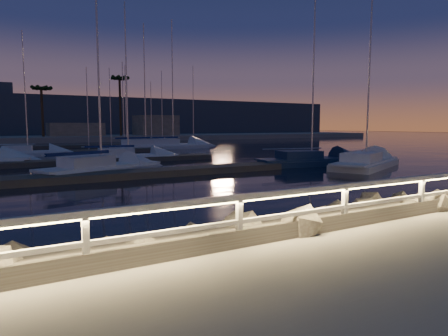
{
  "coord_description": "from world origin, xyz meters",
  "views": [
    {
      "loc": [
        -6.26,
        -6.68,
        2.45
      ],
      "look_at": [
        -0.03,
        4.0,
        1.12
      ],
      "focal_mm": 32.0,
      "sensor_mm": 36.0,
      "label": 1
    }
  ],
  "objects_px": {
    "sailboat_b": "(98,168)",
    "sailboat_c": "(126,156)",
    "sailboat_l": "(171,145)",
    "sailboat_g": "(26,152)",
    "sailboat_k": "(144,146)",
    "sailboat_d": "(365,162)",
    "guard_rail": "(311,200)",
    "sailboat_h": "(309,160)"
  },
  "relations": [
    {
      "from": "sailboat_g",
      "to": "sailboat_h",
      "type": "xyz_separation_m",
      "value": [
        17.95,
        -20.95,
        0.02
      ]
    },
    {
      "from": "sailboat_b",
      "to": "sailboat_g",
      "type": "relative_size",
      "value": 1.11
    },
    {
      "from": "guard_rail",
      "to": "sailboat_g",
      "type": "relative_size",
      "value": 3.61
    },
    {
      "from": "guard_rail",
      "to": "sailboat_c",
      "type": "distance_m",
      "value": 27.05
    },
    {
      "from": "sailboat_b",
      "to": "sailboat_l",
      "type": "relative_size",
      "value": 0.82
    },
    {
      "from": "sailboat_b",
      "to": "guard_rail",
      "type": "bearing_deg",
      "value": -110.63
    },
    {
      "from": "sailboat_d",
      "to": "sailboat_k",
      "type": "relative_size",
      "value": 0.95
    },
    {
      "from": "sailboat_h",
      "to": "sailboat_l",
      "type": "xyz_separation_m",
      "value": [
        -0.46,
        25.78,
        0.04
      ]
    },
    {
      "from": "guard_rail",
      "to": "sailboat_d",
      "type": "height_order",
      "value": "sailboat_d"
    },
    {
      "from": "guard_rail",
      "to": "sailboat_h",
      "type": "relative_size",
      "value": 3.06
    },
    {
      "from": "guard_rail",
      "to": "sailboat_h",
      "type": "xyz_separation_m",
      "value": [
        14.64,
        16.2,
        -0.95
      ]
    },
    {
      "from": "guard_rail",
      "to": "sailboat_c",
      "type": "relative_size",
      "value": 3.33
    },
    {
      "from": "sailboat_c",
      "to": "sailboat_l",
      "type": "height_order",
      "value": "sailboat_l"
    },
    {
      "from": "sailboat_g",
      "to": "sailboat_h",
      "type": "bearing_deg",
      "value": -40.75
    },
    {
      "from": "guard_rail",
      "to": "sailboat_k",
      "type": "bearing_deg",
      "value": 76.01
    },
    {
      "from": "guard_rail",
      "to": "sailboat_b",
      "type": "bearing_deg",
      "value": 91.76
    },
    {
      "from": "sailboat_b",
      "to": "sailboat_c",
      "type": "bearing_deg",
      "value": 41.13
    },
    {
      "from": "sailboat_b",
      "to": "sailboat_l",
      "type": "height_order",
      "value": "sailboat_l"
    },
    {
      "from": "sailboat_d",
      "to": "sailboat_k",
      "type": "distance_m",
      "value": 29.72
    },
    {
      "from": "sailboat_d",
      "to": "sailboat_l",
      "type": "xyz_separation_m",
      "value": [
        -2.59,
        29.27,
        0.03
      ]
    },
    {
      "from": "sailboat_d",
      "to": "sailboat_l",
      "type": "height_order",
      "value": "sailboat_l"
    },
    {
      "from": "sailboat_l",
      "to": "sailboat_b",
      "type": "bearing_deg",
      "value": -119.76
    },
    {
      "from": "guard_rail",
      "to": "sailboat_b",
      "type": "relative_size",
      "value": 3.25
    },
    {
      "from": "sailboat_l",
      "to": "sailboat_h",
      "type": "bearing_deg",
      "value": -86.78
    },
    {
      "from": "sailboat_c",
      "to": "sailboat_h",
      "type": "relative_size",
      "value": 0.92
    },
    {
      "from": "guard_rail",
      "to": "sailboat_l",
      "type": "xyz_separation_m",
      "value": [
        14.18,
        41.98,
        -0.91
      ]
    },
    {
      "from": "guard_rail",
      "to": "sailboat_d",
      "type": "xyz_separation_m",
      "value": [
        16.77,
        12.71,
        -0.94
      ]
    },
    {
      "from": "sailboat_d",
      "to": "sailboat_l",
      "type": "bearing_deg",
      "value": 70.6
    },
    {
      "from": "sailboat_c",
      "to": "sailboat_g",
      "type": "bearing_deg",
      "value": 131.5
    },
    {
      "from": "guard_rail",
      "to": "sailboat_g",
      "type": "bearing_deg",
      "value": 95.09
    },
    {
      "from": "sailboat_b",
      "to": "sailboat_d",
      "type": "height_order",
      "value": "sailboat_d"
    },
    {
      "from": "sailboat_l",
      "to": "sailboat_c",
      "type": "bearing_deg",
      "value": -122.56
    },
    {
      "from": "sailboat_b",
      "to": "sailboat_k",
      "type": "height_order",
      "value": "sailboat_k"
    },
    {
      "from": "sailboat_c",
      "to": "sailboat_l",
      "type": "xyz_separation_m",
      "value": [
        10.55,
        15.19,
        0.05
      ]
    },
    {
      "from": "sailboat_c",
      "to": "sailboat_d",
      "type": "xyz_separation_m",
      "value": [
        13.13,
        -14.08,
        0.01
      ]
    },
    {
      "from": "sailboat_c",
      "to": "sailboat_g",
      "type": "distance_m",
      "value": 12.47
    },
    {
      "from": "guard_rail",
      "to": "sailboat_d",
      "type": "distance_m",
      "value": 21.06
    },
    {
      "from": "sailboat_c",
      "to": "sailboat_k",
      "type": "distance_m",
      "value": 16.41
    },
    {
      "from": "sailboat_h",
      "to": "sailboat_l",
      "type": "distance_m",
      "value": 25.78
    },
    {
      "from": "sailboat_k",
      "to": "sailboat_d",
      "type": "bearing_deg",
      "value": -88.79
    },
    {
      "from": "sailboat_l",
      "to": "sailboat_k",
      "type": "bearing_deg",
      "value": -174.15
    },
    {
      "from": "guard_rail",
      "to": "sailboat_h",
      "type": "distance_m",
      "value": 21.86
    }
  ]
}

